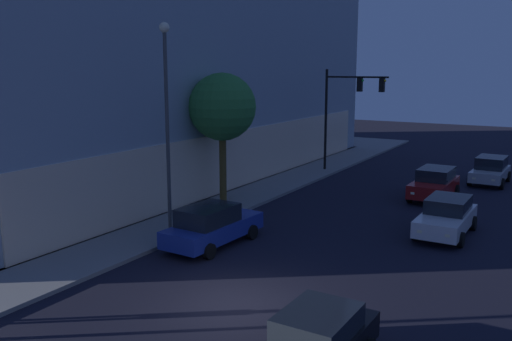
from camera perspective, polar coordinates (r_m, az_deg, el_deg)
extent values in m
plane|color=black|center=(17.11, -2.10, -13.87)|extent=(120.00, 120.00, 0.00)
cube|color=#4C4C51|center=(39.80, -13.90, 0.16)|extent=(37.32, 21.34, 0.15)
cube|color=beige|center=(33.23, -1.22, 1.52)|extent=(33.23, 0.60, 3.36)
cube|color=#94A1AF|center=(39.22, -14.49, 12.92)|extent=(36.92, 20.94, 17.46)
cylinder|color=black|center=(38.04, 7.30, 5.27)|extent=(0.18, 0.18, 6.88)
cylinder|color=black|center=(37.09, 10.50, 9.58)|extent=(0.13, 4.29, 0.12)
cube|color=black|center=(37.03, 10.78, 8.79)|extent=(0.32, 0.32, 0.90)
sphere|color=green|center=(36.96, 11.07, 9.22)|extent=(0.18, 0.18, 0.18)
cube|color=black|center=(36.54, 13.02, 8.69)|extent=(0.32, 0.32, 0.90)
sphere|color=yellow|center=(36.48, 13.31, 9.11)|extent=(0.18, 0.18, 0.18)
cylinder|color=#484848|center=(23.53, -9.23, 3.85)|extent=(0.16, 0.16, 8.44)
sphere|color=#F9EFC6|center=(23.43, -9.56, 14.52)|extent=(0.44, 0.44, 0.44)
cylinder|color=brown|center=(28.75, -3.48, 0.29)|extent=(0.37, 0.37, 3.59)
sphere|color=#327A34|center=(28.35, -3.55, 6.65)|extent=(3.50, 3.50, 3.50)
cube|color=black|center=(13.32, 6.50, -15.49)|extent=(2.10, 1.60, 0.57)
cylinder|color=black|center=(14.93, 5.05, -16.48)|extent=(0.61, 0.25, 0.60)
cube|color=navy|center=(22.38, -4.45, -6.15)|extent=(4.80, 2.02, 0.68)
cube|color=black|center=(21.93, -5.04, -4.64)|extent=(2.47, 1.73, 0.70)
cube|color=#F9F4CC|center=(24.48, -2.16, -4.65)|extent=(0.13, 0.21, 0.12)
cube|color=#F9F4CC|center=(23.90, -0.03, -5.03)|extent=(0.13, 0.21, 0.12)
cylinder|color=black|center=(24.12, -4.03, -5.74)|extent=(0.62, 0.27, 0.61)
cylinder|color=black|center=(23.12, -0.43, -6.44)|extent=(0.62, 0.27, 0.61)
cylinder|color=black|center=(21.96, -8.66, -7.50)|extent=(0.62, 0.27, 0.61)
cylinder|color=black|center=(20.86, -4.91, -8.40)|extent=(0.62, 0.27, 0.61)
cube|color=silver|center=(24.95, 19.21, -4.93)|extent=(4.52, 1.85, 0.68)
cube|color=black|center=(25.11, 19.46, -3.33)|extent=(2.28, 1.65, 0.61)
cube|color=#F9F4CC|center=(22.77, 19.38, -6.42)|extent=(0.12, 0.20, 0.12)
cube|color=#F9F4CC|center=(22.99, 16.74, -6.10)|extent=(0.12, 0.20, 0.12)
cylinder|color=black|center=(23.56, 20.60, -6.79)|extent=(0.64, 0.25, 0.63)
cylinder|color=black|center=(23.92, 16.34, -6.27)|extent=(0.64, 0.25, 0.63)
cylinder|color=black|center=(26.22, 21.74, -5.13)|extent=(0.64, 0.25, 0.63)
cylinder|color=black|center=(26.53, 17.90, -4.69)|extent=(0.64, 0.25, 0.63)
cube|color=maroon|center=(31.46, 18.08, -1.63)|extent=(4.41, 1.93, 0.73)
cube|color=black|center=(31.64, 18.29, -0.31)|extent=(2.41, 1.70, 0.64)
cube|color=#F9F4CC|center=(29.31, 18.13, -2.51)|extent=(0.12, 0.20, 0.12)
cube|color=#F9F4CC|center=(29.57, 16.06, -2.28)|extent=(0.12, 0.20, 0.12)
cylinder|color=black|center=(30.05, 19.12, -2.96)|extent=(0.68, 0.25, 0.67)
cylinder|color=black|center=(30.48, 15.76, -2.59)|extent=(0.68, 0.25, 0.67)
cylinder|color=black|center=(32.65, 20.18, -1.98)|extent=(0.68, 0.25, 0.67)
cylinder|color=black|center=(33.04, 17.06, -1.65)|extent=(0.68, 0.25, 0.67)
cube|color=#B7BABF|center=(36.92, 23.23, -0.30)|extent=(4.28, 1.94, 0.62)
cube|color=black|center=(37.12, 23.39, 0.79)|extent=(2.35, 1.70, 0.71)
cube|color=#F9F4CC|center=(34.84, 23.56, -0.93)|extent=(0.13, 0.20, 0.12)
cube|color=#F9F4CC|center=(35.01, 21.82, -0.75)|extent=(0.13, 0.20, 0.12)
cylinder|color=black|center=(35.58, 24.28, -1.27)|extent=(0.68, 0.26, 0.67)
cylinder|color=black|center=(35.86, 21.44, -0.98)|extent=(0.68, 0.26, 0.67)
cylinder|color=black|center=(38.13, 24.85, -0.57)|extent=(0.68, 0.26, 0.67)
cylinder|color=black|center=(38.39, 22.20, -0.30)|extent=(0.68, 0.26, 0.67)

